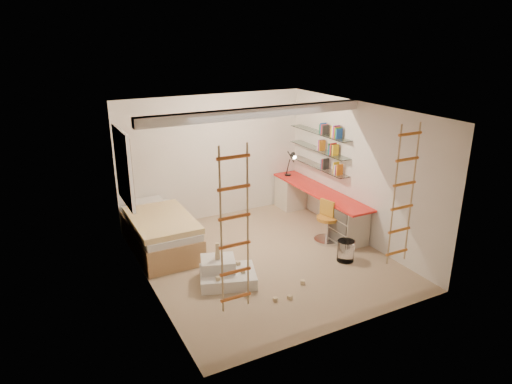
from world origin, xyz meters
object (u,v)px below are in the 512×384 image
bed (160,232)px  swivel_chair (327,227)px  desk (318,205)px  play_platform (225,273)px

bed → swivel_chair: (2.88, -1.15, -0.03)m
desk → play_platform: size_ratio=2.70×
bed → play_platform: bed is taller
bed → play_platform: 1.73m
swivel_chair → play_platform: bearing=-168.3°
play_platform → bed: bearing=109.1°
bed → swivel_chair: size_ratio=2.45×
swivel_chair → bed: bearing=158.3°
bed → swivel_chair: swivel_chair is taller
desk → play_platform: (-2.63, -1.26, -0.25)m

